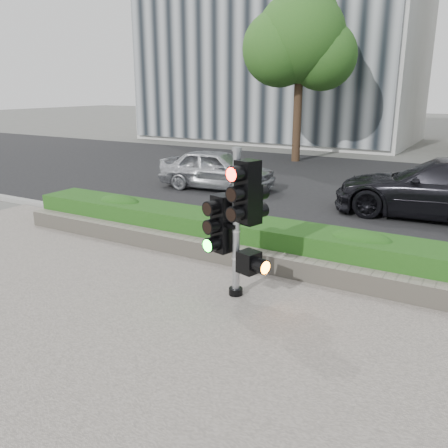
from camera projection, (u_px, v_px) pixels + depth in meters
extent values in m
plane|color=#51514C|center=(210.00, 314.00, 6.96)|extent=(120.00, 120.00, 0.00)
cube|color=#9E9389|center=(82.00, 409.00, 4.88)|extent=(16.00, 11.00, 0.03)
cube|color=black|center=(373.00, 190.00, 15.26)|extent=(60.00, 13.00, 0.02)
cube|color=gray|center=(292.00, 249.00, 9.56)|extent=(60.00, 0.25, 0.12)
cube|color=gray|center=(266.00, 261.00, 8.48)|extent=(12.00, 0.32, 0.34)
cube|color=#378228|center=(280.00, 243.00, 8.97)|extent=(12.00, 1.00, 0.68)
cube|color=#B7B7B2|center=(284.00, 12.00, 28.31)|extent=(16.00, 9.00, 15.00)
cylinder|color=black|center=(297.00, 115.00, 20.61)|extent=(0.36, 0.36, 4.03)
sphere|color=#164E1A|center=(301.00, 37.00, 19.72)|extent=(3.74, 3.74, 3.74)
sphere|color=#164E1A|center=(322.00, 56.00, 19.80)|extent=(2.88, 2.88, 2.88)
sphere|color=#164E1A|center=(280.00, 48.00, 19.83)|extent=(3.17, 3.17, 3.17)
sphere|color=#164E1A|center=(308.00, 17.00, 20.08)|extent=(2.59, 2.59, 2.59)
cylinder|color=black|center=(236.00, 291.00, 7.52)|extent=(0.22, 0.22, 0.11)
cylinder|color=gray|center=(236.00, 226.00, 7.22)|extent=(0.12, 0.12, 2.28)
cylinder|color=gray|center=(237.00, 149.00, 6.89)|extent=(0.14, 0.14, 0.06)
cube|color=#FF1107|center=(247.00, 191.00, 6.86)|extent=(0.36, 0.36, 0.91)
cube|color=#14E51E|center=(223.00, 223.00, 7.37)|extent=(0.36, 0.36, 0.91)
cube|color=black|center=(250.00, 204.00, 7.28)|extent=(0.36, 0.36, 0.62)
cube|color=orange|center=(249.00, 262.00, 7.22)|extent=(0.36, 0.36, 0.33)
imported|color=#B1B3B8|center=(217.00, 169.00, 15.19)|extent=(3.89, 1.88, 1.28)
imported|color=black|center=(443.00, 188.00, 11.79)|extent=(5.34, 2.42, 1.52)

